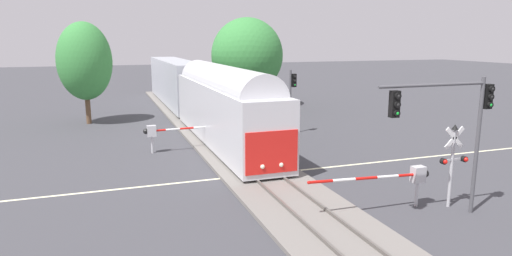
# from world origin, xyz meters

# --- Properties ---
(ground_plane) EXTENTS (220.00, 220.00, 0.00)m
(ground_plane) POSITION_xyz_m (0.00, 0.00, 0.00)
(ground_plane) COLOR #3D3D42
(road_centre_stripe) EXTENTS (44.00, 0.20, 0.01)m
(road_centre_stripe) POSITION_xyz_m (0.00, 0.00, 0.00)
(road_centre_stripe) COLOR beige
(road_centre_stripe) RESTS_ON ground
(railway_track) EXTENTS (4.40, 80.00, 0.32)m
(railway_track) POSITION_xyz_m (0.00, 0.00, 0.10)
(railway_track) COLOR slate
(railway_track) RESTS_ON ground
(commuter_train) EXTENTS (3.04, 39.97, 5.16)m
(commuter_train) POSITION_xyz_m (0.00, 16.62, 2.80)
(commuter_train) COLOR silver
(commuter_train) RESTS_ON railway_track
(crossing_gate_near) EXTENTS (5.82, 0.40, 1.80)m
(crossing_gate_near) POSITION_xyz_m (4.30, -6.60, 1.41)
(crossing_gate_near) COLOR #B7B7BC
(crossing_gate_near) RESTS_ON ground
(crossing_signal_mast) EXTENTS (1.36, 0.44, 3.66)m
(crossing_signal_mast) POSITION_xyz_m (6.23, -7.15, 2.24)
(crossing_signal_mast) COLOR #B2B2B7
(crossing_signal_mast) RESTS_ON ground
(crossing_gate_far) EXTENTS (5.10, 0.40, 1.80)m
(crossing_gate_far) POSITION_xyz_m (-4.45, 6.60, 1.39)
(crossing_gate_far) COLOR #B7B7BC
(crossing_gate_far) RESTS_ON ground
(traffic_signal_far_side) EXTENTS (0.53, 0.38, 4.93)m
(traffic_signal_far_side) POSITION_xyz_m (5.84, 9.00, 3.31)
(traffic_signal_far_side) COLOR #4C4C51
(traffic_signal_far_side) RESTS_ON ground
(traffic_signal_near_right) EXTENTS (5.34, 0.38, 5.71)m
(traffic_signal_near_right) POSITION_xyz_m (5.22, -7.99, 4.34)
(traffic_signal_near_right) COLOR #4C4C51
(traffic_signal_near_right) RESTS_ON ground
(oak_behind_train) EXTENTS (4.51, 4.51, 8.65)m
(oak_behind_train) POSITION_xyz_m (-8.99, 18.78, 5.35)
(oak_behind_train) COLOR brown
(oak_behind_train) RESTS_ON ground
(elm_centre_background) EXTENTS (7.58, 7.58, 9.45)m
(elm_centre_background) POSITION_xyz_m (7.01, 23.56, 5.48)
(elm_centre_background) COLOR #4C3828
(elm_centre_background) RESTS_ON ground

